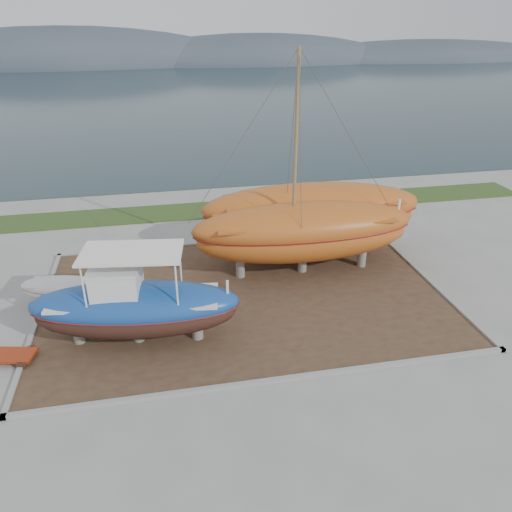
{
  "coord_description": "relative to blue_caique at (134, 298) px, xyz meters",
  "views": [
    {
      "loc": [
        -3.46,
        -15.73,
        11.92
      ],
      "look_at": [
        0.53,
        4.0,
        2.04
      ],
      "focal_mm": 35.0,
      "sensor_mm": 36.0,
      "label": 1
    }
  ],
  "objects": [
    {
      "name": "sea",
      "position": [
        4.79,
        68.6,
        -2.02
      ],
      "size": [
        260.0,
        100.0,
        0.04
      ],
      "primitive_type": null,
      "color": "#192C33",
      "rests_on": "ground"
    },
    {
      "name": "blue_caique",
      "position": [
        0.0,
        0.0,
        0.0
      ],
      "size": [
        8.42,
        3.65,
        3.92
      ],
      "primitive_type": null,
      "rotation": [
        0.0,
        0.0,
        -0.14
      ],
      "color": "#174592",
      "rests_on": "dirt_patch"
    },
    {
      "name": "curb_frame",
      "position": [
        4.79,
        2.6,
        -1.95
      ],
      "size": [
        18.6,
        12.6,
        0.15
      ],
      "primitive_type": null,
      "color": "gray",
      "rests_on": "ground"
    },
    {
      "name": "white_dinghy",
      "position": [
        -3.22,
        3.58,
        -1.37
      ],
      "size": [
        4.19,
        2.41,
        1.19
      ],
      "primitive_type": null,
      "rotation": [
        0.0,
        0.0,
        -0.25
      ],
      "color": "silver",
      "rests_on": "dirt_patch"
    },
    {
      "name": "red_trailer",
      "position": [
        -4.61,
        -0.38,
        -1.86
      ],
      "size": [
        2.44,
        1.57,
        0.32
      ],
      "primitive_type": null,
      "rotation": [
        0.0,
        0.0,
        -0.21
      ],
      "color": "#9E2E11",
      "rests_on": "ground"
    },
    {
      "name": "ground",
      "position": [
        4.79,
        -1.4,
        -2.02
      ],
      "size": [
        140.0,
        140.0,
        0.0
      ],
      "primitive_type": "plane",
      "color": "gray",
      "rests_on": "ground"
    },
    {
      "name": "grass_strip",
      "position": [
        4.79,
        14.1,
        -1.98
      ],
      "size": [
        44.0,
        3.0,
        0.08
      ],
      "primitive_type": "cube",
      "color": "#284219",
      "rests_on": "ground"
    },
    {
      "name": "orange_bare_hull",
      "position": [
        9.07,
        6.34,
        -0.06
      ],
      "size": [
        11.8,
        4.13,
        3.81
      ],
      "primitive_type": null,
      "rotation": [
        0.0,
        0.0,
        -0.06
      ],
      "color": "#AB521A",
      "rests_on": "dirt_patch"
    },
    {
      "name": "orange_sailboat",
      "position": [
        8.08,
        4.42,
        3.32
      ],
      "size": [
        11.05,
        3.39,
        10.57
      ],
      "primitive_type": null,
      "rotation": [
        0.0,
        0.0,
        -0.01
      ],
      "color": "#AB521A",
      "rests_on": "dirt_patch"
    },
    {
      "name": "mountain_ridge",
      "position": [
        4.79,
        123.6,
        -2.02
      ],
      "size": [
        200.0,
        36.0,
        20.0
      ],
      "primitive_type": null,
      "color": "#333D49",
      "rests_on": "ground"
    },
    {
      "name": "dirt_patch",
      "position": [
        4.79,
        2.6,
        -1.99
      ],
      "size": [
        18.0,
        12.0,
        0.06
      ],
      "primitive_type": "cube",
      "color": "#422D1E",
      "rests_on": "ground"
    }
  ]
}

